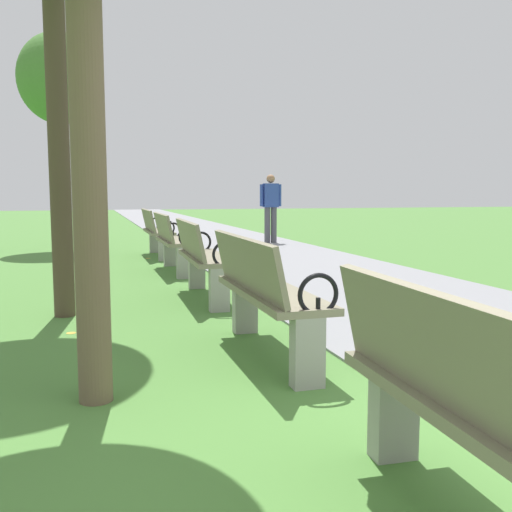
{
  "coord_description": "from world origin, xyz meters",
  "views": [
    {
      "loc": [
        -1.74,
        -1.59,
        1.21
      ],
      "look_at": [
        -0.05,
        4.16,
        0.55
      ],
      "focal_mm": 40.25,
      "sensor_mm": 36.0,
      "label": 1
    }
  ],
  "objects_px": {
    "park_bench_2": "(264,292)",
    "tree_4": "(60,80)",
    "park_bench_5": "(156,231)",
    "park_bench_3": "(202,257)",
    "park_bench_4": "(173,240)",
    "pedestrian_walking": "(271,205)",
    "park_bench_1": "(489,418)"
  },
  "relations": [
    {
      "from": "park_bench_2",
      "to": "tree_4",
      "type": "distance_m",
      "value": 9.79
    },
    {
      "from": "park_bench_5",
      "to": "tree_4",
      "type": "relative_size",
      "value": 0.35
    },
    {
      "from": "park_bench_3",
      "to": "park_bench_2",
      "type": "bearing_deg",
      "value": -90.0
    },
    {
      "from": "park_bench_4",
      "to": "pedestrian_walking",
      "type": "height_order",
      "value": "pedestrian_walking"
    },
    {
      "from": "park_bench_2",
      "to": "tree_4",
      "type": "relative_size",
      "value": 0.35
    },
    {
      "from": "tree_4",
      "to": "park_bench_1",
      "type": "bearing_deg",
      "value": -81.57
    },
    {
      "from": "park_bench_3",
      "to": "park_bench_5",
      "type": "bearing_deg",
      "value": 90.0
    },
    {
      "from": "park_bench_2",
      "to": "tree_4",
      "type": "height_order",
      "value": "tree_4"
    },
    {
      "from": "park_bench_4",
      "to": "pedestrian_walking",
      "type": "relative_size",
      "value": 0.99
    },
    {
      "from": "park_bench_2",
      "to": "tree_4",
      "type": "xyz_separation_m",
      "value": [
        -1.72,
        9.13,
        3.1
      ]
    },
    {
      "from": "park_bench_5",
      "to": "pedestrian_walking",
      "type": "xyz_separation_m",
      "value": [
        2.95,
        2.06,
        0.44
      ]
    },
    {
      "from": "park_bench_4",
      "to": "pedestrian_walking",
      "type": "bearing_deg",
      "value": 55.41
    },
    {
      "from": "park_bench_1",
      "to": "park_bench_4",
      "type": "bearing_deg",
      "value": 90.0
    },
    {
      "from": "park_bench_3",
      "to": "tree_4",
      "type": "relative_size",
      "value": 0.35
    },
    {
      "from": "park_bench_2",
      "to": "park_bench_5",
      "type": "bearing_deg",
      "value": 90.0
    },
    {
      "from": "park_bench_3",
      "to": "pedestrian_walking",
      "type": "height_order",
      "value": "pedestrian_walking"
    },
    {
      "from": "park_bench_5",
      "to": "pedestrian_walking",
      "type": "distance_m",
      "value": 3.62
    },
    {
      "from": "park_bench_1",
      "to": "park_bench_3",
      "type": "bearing_deg",
      "value": 90.0
    },
    {
      "from": "park_bench_1",
      "to": "park_bench_2",
      "type": "relative_size",
      "value": 1.01
    },
    {
      "from": "park_bench_4",
      "to": "tree_4",
      "type": "distance_m",
      "value": 5.63
    },
    {
      "from": "park_bench_1",
      "to": "park_bench_4",
      "type": "relative_size",
      "value": 1.01
    },
    {
      "from": "park_bench_1",
      "to": "tree_4",
      "type": "bearing_deg",
      "value": 98.43
    },
    {
      "from": "park_bench_1",
      "to": "park_bench_4",
      "type": "xyz_separation_m",
      "value": [
        -0.0,
        7.24,
        0.0
      ]
    },
    {
      "from": "park_bench_2",
      "to": "park_bench_3",
      "type": "bearing_deg",
      "value": 90.0
    },
    {
      "from": "park_bench_3",
      "to": "park_bench_4",
      "type": "bearing_deg",
      "value": 90.0
    },
    {
      "from": "park_bench_3",
      "to": "park_bench_4",
      "type": "relative_size",
      "value": 1.01
    },
    {
      "from": "park_bench_2",
      "to": "tree_4",
      "type": "bearing_deg",
      "value": 100.68
    },
    {
      "from": "park_bench_1",
      "to": "tree_4",
      "type": "distance_m",
      "value": 12.14
    },
    {
      "from": "park_bench_2",
      "to": "park_bench_5",
      "type": "relative_size",
      "value": 1.0
    },
    {
      "from": "park_bench_4",
      "to": "park_bench_5",
      "type": "height_order",
      "value": "same"
    },
    {
      "from": "pedestrian_walking",
      "to": "tree_4",
      "type": "bearing_deg",
      "value": 178.81
    },
    {
      "from": "park_bench_5",
      "to": "tree_4",
      "type": "distance_m",
      "value": 4.15
    }
  ]
}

